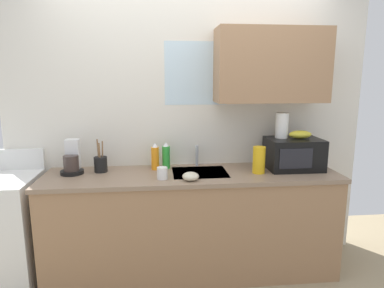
# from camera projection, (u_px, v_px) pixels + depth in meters

# --- Properties ---
(kitchen_wall_assembly) EXTENTS (3.24, 0.42, 2.50)m
(kitchen_wall_assembly) POSITION_uv_depth(u_px,v_px,m) (203.00, 115.00, 3.07)
(kitchen_wall_assembly) COLOR silver
(kitchen_wall_assembly) RESTS_ON ground
(counter_unit) EXTENTS (2.47, 0.63, 0.90)m
(counter_unit) POSITION_uv_depth(u_px,v_px,m) (192.00, 222.00, 2.93)
(counter_unit) COLOR #9E7551
(counter_unit) RESTS_ON ground
(sink_faucet) EXTENTS (0.03, 0.03, 0.19)m
(sink_faucet) POSITION_uv_depth(u_px,v_px,m) (197.00, 156.00, 3.07)
(sink_faucet) COLOR #B2B5BA
(sink_faucet) RESTS_ON counter_unit
(stove_range) EXTENTS (0.60, 0.60, 1.08)m
(stove_range) POSITION_uv_depth(u_px,v_px,m) (1.00, 230.00, 2.78)
(stove_range) COLOR white
(stove_range) RESTS_ON ground
(microwave) EXTENTS (0.46, 0.35, 0.27)m
(microwave) POSITION_uv_depth(u_px,v_px,m) (294.00, 154.00, 2.95)
(microwave) COLOR black
(microwave) RESTS_ON counter_unit
(banana_bunch) EXTENTS (0.20, 0.11, 0.07)m
(banana_bunch) POSITION_uv_depth(u_px,v_px,m) (300.00, 134.00, 2.93)
(banana_bunch) COLOR gold
(banana_bunch) RESTS_ON microwave
(paper_towel_roll) EXTENTS (0.11, 0.11, 0.22)m
(paper_towel_roll) POSITION_uv_depth(u_px,v_px,m) (282.00, 125.00, 2.95)
(paper_towel_roll) COLOR white
(paper_towel_roll) RESTS_ON microwave
(coffee_maker) EXTENTS (0.19, 0.21, 0.28)m
(coffee_maker) POSITION_uv_depth(u_px,v_px,m) (72.00, 161.00, 2.83)
(coffee_maker) COLOR black
(coffee_maker) RESTS_ON counter_unit
(dish_soap_bottle_green) EXTENTS (0.07, 0.07, 0.23)m
(dish_soap_bottle_green) POSITION_uv_depth(u_px,v_px,m) (166.00, 156.00, 2.98)
(dish_soap_bottle_green) COLOR green
(dish_soap_bottle_green) RESTS_ON counter_unit
(dish_soap_bottle_orange) EXTENTS (0.07, 0.07, 0.23)m
(dish_soap_bottle_orange) POSITION_uv_depth(u_px,v_px,m) (155.00, 157.00, 2.94)
(dish_soap_bottle_orange) COLOR orange
(dish_soap_bottle_orange) RESTS_ON counter_unit
(cereal_canister) EXTENTS (0.10, 0.10, 0.23)m
(cereal_canister) POSITION_uv_depth(u_px,v_px,m) (259.00, 160.00, 2.83)
(cereal_canister) COLOR gold
(cereal_canister) RESTS_ON counter_unit
(mug_white) EXTENTS (0.08, 0.08, 0.09)m
(mug_white) POSITION_uv_depth(u_px,v_px,m) (162.00, 173.00, 2.67)
(mug_white) COLOR white
(mug_white) RESTS_ON counter_unit
(utensil_crock) EXTENTS (0.11, 0.11, 0.28)m
(utensil_crock) POSITION_uv_depth(u_px,v_px,m) (101.00, 164.00, 2.87)
(utensil_crock) COLOR black
(utensil_crock) RESTS_ON counter_unit
(small_bowl) EXTENTS (0.13, 0.13, 0.06)m
(small_bowl) POSITION_uv_depth(u_px,v_px,m) (191.00, 176.00, 2.64)
(small_bowl) COLOR beige
(small_bowl) RESTS_ON counter_unit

